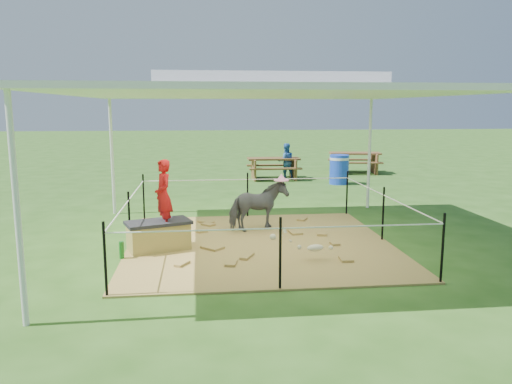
{
  "coord_description": "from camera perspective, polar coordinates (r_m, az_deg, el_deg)",
  "views": [
    {
      "loc": [
        -1.03,
        -8.51,
        2.41
      ],
      "look_at": [
        0.0,
        0.6,
        0.85
      ],
      "focal_mm": 35.0,
      "sensor_mm": 36.0,
      "label": 1
    }
  ],
  "objects": [
    {
      "name": "woman",
      "position": [
        8.44,
        -10.56,
        0.32
      ],
      "size": [
        0.42,
        0.5,
        1.19
      ],
      "primitive_type": "imported",
      "rotation": [
        0.0,
        0.0,
        -1.22
      ],
      "color": "red",
      "rests_on": "straw_bale"
    },
    {
      "name": "picnic_table_far",
      "position": [
        18.86,
        11.21,
        3.3
      ],
      "size": [
        2.01,
        1.58,
        0.77
      ],
      "primitive_type": "cube",
      "rotation": [
        0.0,
        0.0,
        -0.15
      ],
      "color": "brown",
      "rests_on": "ground"
    },
    {
      "name": "pony",
      "position": [
        9.7,
        0.23,
        -1.64
      ],
      "size": [
        1.25,
        0.92,
        0.96
      ],
      "primitive_type": "imported",
      "rotation": [
        0.0,
        0.0,
        1.97
      ],
      "color": "#48484D",
      "rests_on": "hay_patch"
    },
    {
      "name": "green_bottle",
      "position": [
        8.27,
        -15.11,
        -6.42
      ],
      "size": [
        0.1,
        0.1,
        0.28
      ],
      "primitive_type": "cylinder",
      "rotation": [
        0.0,
        0.0,
        0.35
      ],
      "color": "#16661B",
      "rests_on": "hay_patch"
    },
    {
      "name": "trash_barrel",
      "position": [
        16.04,
        9.47,
        2.55
      ],
      "size": [
        0.6,
        0.6,
        0.93
      ],
      "primitive_type": "cylinder",
      "rotation": [
        0.0,
        0.0,
        -0.0
      ],
      "color": "blue",
      "rests_on": "ground"
    },
    {
      "name": "ground",
      "position": [
        8.91,
        0.44,
        -6.04
      ],
      "size": [
        90.0,
        90.0,
        0.0
      ],
      "primitive_type": "plane",
      "color": "#2D5919",
      "rests_on": "ground"
    },
    {
      "name": "canopy_tent",
      "position": [
        8.58,
        0.46,
        11.53
      ],
      "size": [
        6.3,
        6.3,
        2.9
      ],
      "color": "silver",
      "rests_on": "ground"
    },
    {
      "name": "dark_cloth",
      "position": [
        8.56,
        -11.11,
        -3.44
      ],
      "size": [
        1.18,
        0.88,
        0.06
      ],
      "primitive_type": "cube",
      "rotation": [
        0.0,
        0.0,
        0.35
      ],
      "color": "black",
      "rests_on": "straw_bale"
    },
    {
      "name": "picnic_table_near",
      "position": [
        16.93,
        2.01,
        2.7
      ],
      "size": [
        1.75,
        1.28,
        0.73
      ],
      "primitive_type": "cube",
      "rotation": [
        0.0,
        0.0,
        -0.01
      ],
      "color": "brown",
      "rests_on": "ground"
    },
    {
      "name": "hay_patch",
      "position": [
        8.9,
        0.44,
        -5.95
      ],
      "size": [
        4.6,
        4.6,
        0.03
      ],
      "primitive_type": "cube",
      "color": "brown",
      "rests_on": "ground"
    },
    {
      "name": "foal",
      "position": [
        7.93,
        6.8,
        -6.17
      ],
      "size": [
        0.89,
        0.61,
        0.46
      ],
      "primitive_type": null,
      "rotation": [
        0.0,
        0.0,
        0.19
      ],
      "color": "beige",
      "rests_on": "hay_patch"
    },
    {
      "name": "straw_bale",
      "position": [
        8.62,
        -11.06,
        -5.04
      ],
      "size": [
        1.1,
        0.8,
        0.44
      ],
      "primitive_type": "cube",
      "rotation": [
        0.0,
        0.0,
        0.35
      ],
      "color": "#A48D3B",
      "rests_on": "hay_patch"
    },
    {
      "name": "pink_hat",
      "position": [
        9.61,
        0.24,
        1.58
      ],
      "size": [
        0.3,
        0.3,
        0.14
      ],
      "primitive_type": "cylinder",
      "color": "#FF93C4",
      "rests_on": "pony"
    },
    {
      "name": "distant_person",
      "position": [
        16.98,
        3.42,
        3.53
      ],
      "size": [
        0.62,
        0.5,
        1.21
      ],
      "primitive_type": "imported",
      "rotation": [
        0.0,
        0.0,
        3.22
      ],
      "color": "#3473C6",
      "rests_on": "ground"
    },
    {
      "name": "rope_fence",
      "position": [
        8.76,
        0.44,
        -1.99
      ],
      "size": [
        4.54,
        4.54,
        1.0
      ],
      "color": "black",
      "rests_on": "ground"
    }
  ]
}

